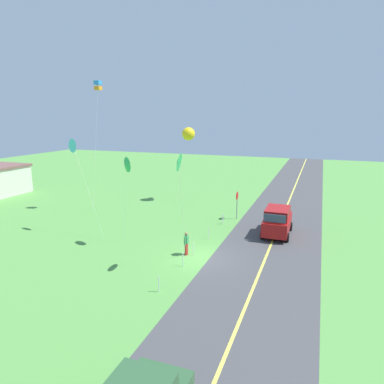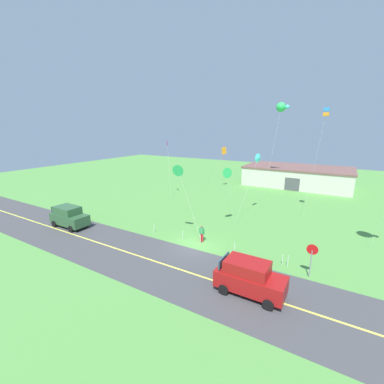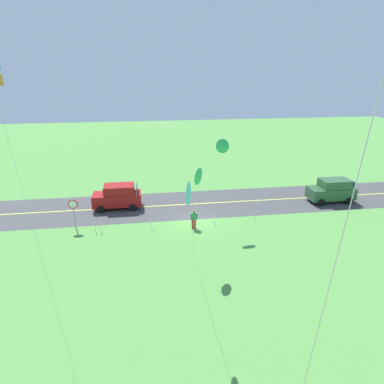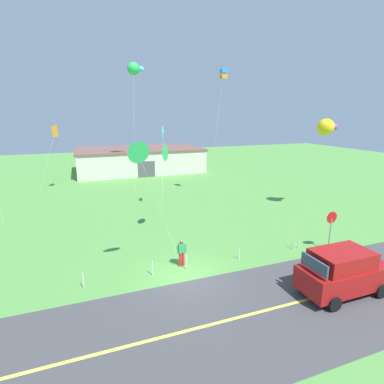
{
  "view_description": "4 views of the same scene",
  "coord_description": "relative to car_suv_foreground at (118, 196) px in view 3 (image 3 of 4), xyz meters",
  "views": [
    {
      "loc": [
        -20.71,
        -6.96,
        9.28
      ],
      "look_at": [
        0.14,
        0.77,
        4.42
      ],
      "focal_mm": 32.62,
      "sensor_mm": 36.0,
      "label": 1
    },
    {
      "loc": [
        10.78,
        -18.52,
        10.45
      ],
      "look_at": [
        -0.93,
        1.14,
        4.71
      ],
      "focal_mm": 24.02,
      "sensor_mm": 36.0,
      "label": 2
    },
    {
      "loc": [
        3.75,
        25.16,
        12.17
      ],
      "look_at": [
        0.23,
        0.88,
        3.07
      ],
      "focal_mm": 30.94,
      "sensor_mm": 36.0,
      "label": 3
    },
    {
      "loc": [
        -4.8,
        -13.69,
        8.42
      ],
      "look_at": [
        0.53,
        0.59,
        4.48
      ],
      "focal_mm": 28.13,
      "sensor_mm": 36.0,
      "label": 4
    }
  ],
  "objects": [
    {
      "name": "ground_plane",
      "position": [
        -6.47,
        4.11,
        -1.2
      ],
      "size": [
        120.0,
        120.0,
        0.1
      ],
      "primitive_type": "cube",
      "color": "#549342"
    },
    {
      "name": "asphalt_road",
      "position": [
        -6.47,
        0.11,
        -1.15
      ],
      "size": [
        120.0,
        7.0,
        0.0
      ],
      "primitive_type": "cube",
      "color": "#424244",
      "rests_on": "ground"
    },
    {
      "name": "road_centre_stripe",
      "position": [
        -6.47,
        0.11,
        -1.15
      ],
      "size": [
        120.0,
        0.16,
        0.0
      ],
      "primitive_type": "cube",
      "color": "#E5E04C",
      "rests_on": "asphalt_road"
    },
    {
      "name": "car_suv_foreground",
      "position": [
        0.0,
        0.0,
        0.0
      ],
      "size": [
        4.4,
        2.12,
        2.24
      ],
      "color": "maroon",
      "rests_on": "ground"
    },
    {
      "name": "car_parked_west_far",
      "position": [
        -20.53,
        1.32,
        0.0
      ],
      "size": [
        4.4,
        2.12,
        2.24
      ],
      "color": "#2D5633",
      "rests_on": "ground"
    },
    {
      "name": "stop_sign",
      "position": [
        3.15,
        4.01,
        0.65
      ],
      "size": [
        0.76,
        0.08,
        2.56
      ],
      "color": "gray",
      "rests_on": "ground"
    },
    {
      "name": "person_adult_near",
      "position": [
        -6.35,
        5.28,
        -0.29
      ],
      "size": [
        0.58,
        0.22,
        1.6
      ],
      "rotation": [
        0.0,
        0.0,
        0.14
      ],
      "color": "red",
      "rests_on": "ground"
    },
    {
      "name": "kite_red_low",
      "position": [
        -8.64,
        4.88,
        5.49
      ],
      "size": [
        2.87,
        0.68,
        7.22
      ],
      "color": "silver",
      "rests_on": "ground"
    },
    {
      "name": "kite_yellow_high",
      "position": [
        -5.98,
        9.94,
        4.75
      ],
      "size": [
        1.08,
        1.45,
        6.47
      ],
      "color": "silver",
      "rests_on": "ground"
    },
    {
      "name": "kite_green_far",
      "position": [
        -4.46,
        15.6,
        5.8
      ],
      "size": [
        1.47,
        3.82,
        7.53
      ],
      "color": "silver",
      "rests_on": "ground"
    },
    {
      "name": "fence_post_0",
      "position": [
        -11.67,
        4.81,
        -0.7
      ],
      "size": [
        0.05,
        0.05,
        0.9
      ],
      "primitive_type": "cylinder",
      "color": "silver",
      "rests_on": "ground"
    },
    {
      "name": "fence_post_1",
      "position": [
        -8.17,
        4.81,
        -0.7
      ],
      "size": [
        0.05,
        0.05,
        0.9
      ],
      "primitive_type": "cylinder",
      "color": "silver",
      "rests_on": "ground"
    },
    {
      "name": "fence_post_2",
      "position": [
        -6.24,
        4.81,
        -0.7
      ],
      "size": [
        0.05,
        0.05,
        0.9
      ],
      "primitive_type": "cylinder",
      "color": "silver",
      "rests_on": "ground"
    },
    {
      "name": "fence_post_3",
      "position": [
        -2.88,
        4.81,
        -0.7
      ],
      "size": [
        0.05,
        0.05,
        0.9
      ],
      "primitive_type": "cylinder",
      "color": "silver",
      "rests_on": "ground"
    },
    {
      "name": "fence_post_4",
      "position": [
        1.11,
        4.81,
        -0.7
      ],
      "size": [
        0.05,
        0.05,
        0.9
      ],
      "primitive_type": "cylinder",
      "color": "silver",
      "rests_on": "ground"
    },
    {
      "name": "fence_post_5",
      "position": [
        1.51,
        4.81,
        -0.7
      ],
      "size": [
        0.05,
        0.05,
        0.9
      ],
      "primitive_type": "cylinder",
      "color": "silver",
      "rests_on": "ground"
    }
  ]
}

